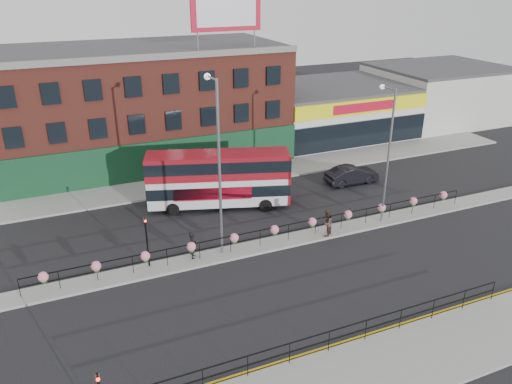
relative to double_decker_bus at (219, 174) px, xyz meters
name	(u,v)px	position (x,y,z in m)	size (l,w,h in m)	color
ground	(274,245)	(1.30, -6.85, -2.58)	(120.00, 120.00, 0.00)	black
south_pavement	(389,367)	(1.30, -18.85, -2.51)	(60.00, 4.00, 0.15)	gray
north_pavement	(214,179)	(1.30, 5.15, -2.51)	(60.00, 4.00, 0.15)	gray
median	(274,244)	(1.30, -6.85, -2.51)	(60.00, 1.60, 0.15)	gray
yellow_line_inner	(360,336)	(1.30, -16.55, -2.58)	(60.00, 0.10, 0.01)	gold
yellow_line_outer	(362,339)	(1.30, -16.73, -2.58)	(60.00, 0.10, 0.01)	gold
brick_building	(143,104)	(-2.70, 13.11, 2.54)	(25.00, 12.21, 10.30)	brown
supermarket	(331,109)	(17.30, 13.05, 0.07)	(15.00, 12.25, 5.30)	silver
warehouse_east	(438,93)	(32.05, 13.15, 0.57)	(14.50, 12.00, 6.30)	#B5B5AF
billboard	(226,12)	(3.80, 8.14, 10.60)	(6.00, 0.29, 4.40)	#A80B22
median_railing	(275,230)	(1.30, -6.85, -1.54)	(30.04, 0.56, 1.23)	black
south_railing	(329,337)	(-0.70, -16.95, -1.62)	(20.04, 0.05, 1.12)	black
double_decker_bus	(219,174)	(0.00, 0.00, 0.00)	(10.66, 5.46, 4.21)	silver
car	(352,175)	(11.61, 0.00, -1.84)	(4.55, 1.67, 1.49)	black
pedestrian_a	(193,245)	(-4.02, -6.56, -1.56)	(0.61, 0.74, 1.75)	black
pedestrian_b	(327,223)	(4.86, -7.33, -1.51)	(1.14, 1.11, 1.85)	#442F29
lamp_column_west	(217,154)	(-2.22, -6.43, 3.95)	(0.39, 1.89, 10.77)	slate
lamp_column_east	(387,145)	(9.52, -6.75, 3.08)	(0.33, 1.63, 9.30)	slate
traffic_light_median	(146,231)	(-6.70, -6.46, -0.12)	(0.15, 0.28, 3.65)	black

